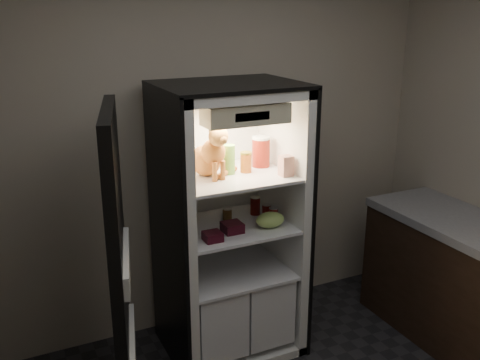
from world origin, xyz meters
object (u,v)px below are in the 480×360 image
object	(u,v)px
soda_can_a	(255,206)
berry_box_right	(232,227)
tabby_cat	(210,155)
soda_can_c	(273,216)
parmesan_shaker	(229,159)
pepper_jar	(261,152)
mayo_tub	(225,158)
cream_carton	(286,166)
refrigerator	(228,241)
grape_bag	(270,220)
berry_box_left	(213,236)
salsa_jar	(246,162)
condiment_jar	(227,214)
soda_can_b	(266,212)

from	to	relation	value
soda_can_a	berry_box_right	distance (m)	0.35
tabby_cat	soda_can_c	size ratio (longest dim) A/B	3.36
parmesan_shaker	pepper_jar	bearing A→B (deg)	13.96
mayo_tub	cream_carton	distance (m)	0.44
parmesan_shaker	berry_box_right	bearing A→B (deg)	-107.58
refrigerator	grape_bag	bearing A→B (deg)	-44.22
cream_carton	berry_box_left	distance (m)	0.65
mayo_tub	berry_box_left	distance (m)	0.58
parmesan_shaker	grape_bag	distance (m)	0.48
salsa_jar	soda_can_a	world-z (taller)	salsa_jar
mayo_tub	pepper_jar	bearing A→B (deg)	-19.18
soda_can_c	condiment_jar	xyz separation A→B (m)	(-0.25, 0.19, -0.01)
refrigerator	cream_carton	bearing A→B (deg)	-38.53
refrigerator	soda_can_c	size ratio (longest dim) A/B	16.88
salsa_jar	cream_carton	bearing A→B (deg)	-43.31
refrigerator	berry_box_right	bearing A→B (deg)	-104.53
pepper_jar	soda_can_b	xyz separation A→B (m)	(-0.01, -0.11, -0.40)
berry_box_right	berry_box_left	bearing A→B (deg)	-156.91
refrigerator	mayo_tub	xyz separation A→B (m)	(0.03, 0.10, 0.56)
cream_carton	soda_can_c	size ratio (longest dim) A/B	1.18
mayo_tub	soda_can_c	bearing A→B (deg)	-49.15
mayo_tub	refrigerator	bearing A→B (deg)	-106.40
parmesan_shaker	pepper_jar	distance (m)	0.27
pepper_jar	soda_can_a	distance (m)	0.39
mayo_tub	soda_can_c	distance (m)	0.50
soda_can_c	grape_bag	xyz separation A→B (m)	(-0.05, -0.04, -0.01)
refrigerator	condiment_jar	size ratio (longest dim) A/B	21.46
soda_can_b	condiment_jar	bearing A→B (deg)	153.83
tabby_cat	cream_carton	world-z (taller)	tabby_cat
soda_can_a	grape_bag	size ratio (longest dim) A/B	0.64
parmesan_shaker	salsa_jar	bearing A→B (deg)	-6.29
soda_can_a	mayo_tub	bearing A→B (deg)	162.71
mayo_tub	cream_carton	bearing A→B (deg)	-51.28
salsa_jar	berry_box_right	xyz separation A→B (m)	(-0.15, -0.12, -0.39)
soda_can_c	pepper_jar	bearing A→B (deg)	90.26
tabby_cat	salsa_jar	bearing A→B (deg)	-12.53
soda_can_a	berry_box_left	distance (m)	0.53
refrigerator	soda_can_c	distance (m)	0.37
soda_can_b	cream_carton	bearing A→B (deg)	-70.30
tabby_cat	pepper_jar	bearing A→B (deg)	-0.17
soda_can_c	refrigerator	bearing A→B (deg)	147.29
refrigerator	pepper_jar	bearing A→B (deg)	4.38
tabby_cat	parmesan_shaker	world-z (taller)	tabby_cat
soda_can_a	soda_can_b	xyz separation A→B (m)	(0.02, -0.13, -0.01)
pepper_jar	berry_box_left	bearing A→B (deg)	-150.53
soda_can_c	soda_can_b	bearing A→B (deg)	98.44
mayo_tub	condiment_jar	distance (m)	0.38
mayo_tub	berry_box_left	xyz separation A→B (m)	(-0.24, -0.35, -0.39)
tabby_cat	pepper_jar	xyz separation A→B (m)	(0.40, 0.06, -0.04)
soda_can_a	soda_can_c	size ratio (longest dim) A/B	1.14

